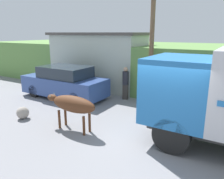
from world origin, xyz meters
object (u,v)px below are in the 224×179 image
at_px(pedestrian_on_hill, 126,82).
at_px(brown_cow, 72,104).
at_px(utility_pole, 152,41).
at_px(parked_suv, 64,83).
at_px(roadside_rock, 23,113).

bearing_deg(pedestrian_on_hill, brown_cow, 74.64).
bearing_deg(brown_cow, utility_pole, 77.52).
relative_size(pedestrian_on_hill, utility_pole, 0.30).
height_order(brown_cow, pedestrian_on_hill, pedestrian_on_hill).
bearing_deg(brown_cow, pedestrian_on_hill, 94.40).
xyz_separation_m(parked_suv, pedestrian_on_hill, (2.92, 1.37, 0.12)).
distance_m(brown_cow, pedestrian_on_hill, 4.21).
height_order(parked_suv, pedestrian_on_hill, pedestrian_on_hill).
bearing_deg(utility_pole, pedestrian_on_hill, -176.88).
xyz_separation_m(utility_pole, roadside_rock, (-3.57, -4.55, -2.72)).
relative_size(brown_cow, pedestrian_on_hill, 1.27).
xyz_separation_m(brown_cow, pedestrian_on_hill, (-0.14, 4.21, -0.02)).
bearing_deg(pedestrian_on_hill, parked_suv, 7.83).
height_order(brown_cow, parked_suv, parked_suv).
bearing_deg(parked_suv, brown_cow, -40.12).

